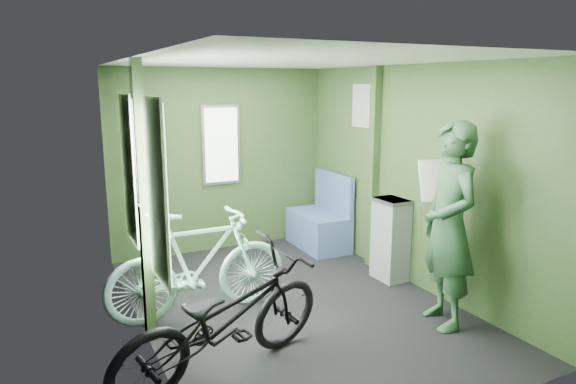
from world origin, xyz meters
name	(u,v)px	position (x,y,z in m)	size (l,w,h in m)	color
room	(287,158)	(-0.04, 0.04, 1.44)	(4.00, 4.02, 2.31)	black
bicycle_black	(227,378)	(-1.01, -0.92, 0.00)	(0.63, 1.80, 0.95)	black
bicycle_mint	(201,316)	(-0.88, 0.15, 0.00)	(0.48, 1.69, 1.01)	#9EDFC0
passenger	(449,226)	(1.02, -0.96, 0.90)	(0.60, 0.77, 1.81)	#2B4F32
waste_box	(390,239)	(1.26, 0.13, 0.45)	(0.26, 0.37, 0.90)	gray
bench_seat	(320,226)	(1.15, 1.45, 0.29)	(0.54, 0.93, 0.97)	navy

